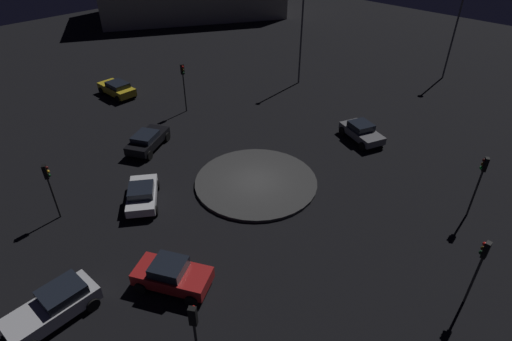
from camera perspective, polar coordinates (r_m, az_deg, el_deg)
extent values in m
plane|color=black|center=(28.98, 0.00, -1.74)|extent=(113.72, 113.72, 0.00)
cylinder|color=#383838|center=(28.92, 0.00, -1.57)|extent=(8.56, 8.56, 0.22)
cube|color=gold|center=(44.13, -18.71, 10.62)|extent=(4.36, 1.96, 0.69)
cube|color=black|center=(43.64, -18.61, 11.19)|extent=(2.20, 1.66, 0.43)
cylinder|color=black|center=(45.17, -20.63, 10.28)|extent=(0.70, 0.24, 0.69)
cylinder|color=black|center=(45.92, -18.69, 11.05)|extent=(0.70, 0.24, 0.69)
cylinder|color=black|center=(42.60, -18.56, 9.30)|extent=(0.70, 0.24, 0.69)
cylinder|color=black|center=(43.40, -16.54, 10.13)|extent=(0.70, 0.24, 0.69)
cube|color=black|center=(33.74, -14.73, 4.01)|extent=(3.54, 4.50, 0.64)
cube|color=black|center=(33.29, -15.08, 4.58)|extent=(2.31, 2.47, 0.42)
cylinder|color=black|center=(35.42, -14.76, 4.92)|extent=(0.53, 0.74, 0.72)
cylinder|color=black|center=(34.60, -12.18, 4.57)|extent=(0.53, 0.74, 0.72)
cylinder|color=black|center=(33.28, -17.21, 2.47)|extent=(0.53, 0.74, 0.72)
cylinder|color=black|center=(32.39, -14.53, 2.04)|extent=(0.53, 0.74, 0.72)
cube|color=slate|center=(34.91, 14.42, 5.05)|extent=(4.31, 3.11, 0.59)
cube|color=black|center=(34.80, 14.34, 6.00)|extent=(2.20, 2.12, 0.51)
cylinder|color=black|center=(34.66, 16.93, 3.84)|extent=(0.73, 0.46, 0.70)
cylinder|color=black|center=(33.59, 14.52, 3.25)|extent=(0.73, 0.46, 0.70)
cylinder|color=black|center=(36.52, 14.21, 5.91)|extent=(0.73, 0.46, 0.70)
cylinder|color=black|center=(35.50, 11.84, 5.40)|extent=(0.73, 0.46, 0.70)
cube|color=red|center=(22.14, -11.46, -14.13)|extent=(4.27, 3.42, 0.71)
cube|color=black|center=(21.74, -11.99, -12.94)|extent=(2.20, 2.17, 0.54)
cylinder|color=black|center=(22.48, -15.70, -15.37)|extent=(0.69, 0.51, 0.66)
cylinder|color=black|center=(23.45, -13.52, -12.31)|extent=(0.69, 0.51, 0.66)
cylinder|color=black|center=(21.43, -8.92, -17.38)|extent=(0.69, 0.51, 0.66)
cylinder|color=black|center=(22.46, -7.04, -14.03)|extent=(0.69, 0.51, 0.66)
cube|color=white|center=(27.90, -15.45, -3.28)|extent=(4.18, 3.73, 0.56)
cube|color=black|center=(27.43, -15.64, -2.68)|extent=(2.26, 2.24, 0.49)
cylinder|color=black|center=(29.32, -16.90, -2.21)|extent=(0.63, 0.55, 0.62)
cylinder|color=black|center=(29.08, -13.45, -1.93)|extent=(0.63, 0.55, 0.62)
cylinder|color=black|center=(27.12, -17.42, -5.67)|extent=(0.63, 0.55, 0.62)
cylinder|color=black|center=(26.86, -13.68, -5.39)|extent=(0.63, 0.55, 0.62)
cube|color=silver|center=(22.57, -26.39, -16.81)|extent=(2.00, 4.28, 0.73)
cube|color=black|center=(22.22, -25.29, -14.98)|extent=(1.67, 2.02, 0.50)
cylinder|color=black|center=(23.30, -30.54, -17.81)|extent=(0.26, 0.70, 0.69)
cylinder|color=black|center=(22.48, -21.64, -16.87)|extent=(0.26, 0.70, 0.69)
cylinder|color=black|center=(23.67, -23.82, -14.34)|extent=(0.26, 0.70, 0.69)
cylinder|color=#2D2D2D|center=(38.72, -9.83, 10.51)|extent=(0.12, 0.12, 3.60)
cube|color=black|center=(37.90, -10.16, 13.62)|extent=(0.29, 0.35, 0.90)
sphere|color=red|center=(37.67, -10.12, 13.94)|extent=(0.20, 0.20, 0.20)
sphere|color=#4C380F|center=(37.77, -10.08, 13.56)|extent=(0.20, 0.20, 0.20)
sphere|color=#0F3819|center=(37.86, -10.04, 13.17)|extent=(0.20, 0.20, 0.20)
cylinder|color=#2D2D2D|center=(28.51, 27.98, -2.86)|extent=(0.12, 0.12, 3.38)
cube|color=black|center=(27.43, 29.15, 0.73)|extent=(0.34, 0.37, 0.90)
sphere|color=#3F0C0C|center=(27.26, 29.02, 1.25)|extent=(0.20, 0.20, 0.20)
sphere|color=#4C380F|center=(27.39, 28.87, 0.78)|extent=(0.20, 0.20, 0.20)
sphere|color=#1EE53F|center=(27.52, 28.71, 0.31)|extent=(0.20, 0.20, 0.20)
cylinder|color=#2D2D2D|center=(22.90, 27.83, -13.28)|extent=(0.12, 0.12, 3.11)
cube|color=black|center=(21.60, 29.24, -9.58)|extent=(0.22, 0.30, 0.90)
sphere|color=red|center=(21.45, 29.08, -8.89)|extent=(0.20, 0.20, 0.20)
sphere|color=#4C380F|center=(21.61, 28.88, -9.42)|extent=(0.20, 0.20, 0.20)
sphere|color=#0F3819|center=(21.78, 28.69, -9.95)|extent=(0.20, 0.20, 0.20)
cube|color=black|center=(16.22, -8.73, -19.30)|extent=(0.37, 0.35, 0.90)
sphere|color=red|center=(16.08, -8.66, -18.32)|extent=(0.20, 0.20, 0.20)
sphere|color=#4C380F|center=(16.30, -8.57, -18.90)|extent=(0.20, 0.20, 0.20)
sphere|color=#0F3819|center=(16.51, -8.49, -19.47)|extent=(0.20, 0.20, 0.20)
cylinder|color=#2D2D2D|center=(28.04, -26.13, -3.45)|extent=(0.12, 0.12, 2.96)
cube|color=black|center=(27.02, -27.14, -0.18)|extent=(0.37, 0.34, 0.90)
sphere|color=#3F0C0C|center=(26.86, -26.99, 0.35)|extent=(0.20, 0.20, 0.20)
sphere|color=yellow|center=(26.99, -26.85, -0.13)|extent=(0.20, 0.20, 0.20)
sphere|color=#0F3819|center=(27.13, -26.70, -0.60)|extent=(0.20, 0.20, 0.20)
cylinder|color=#4C4C51|center=(49.66, 25.58, 16.17)|extent=(0.18, 0.18, 8.64)
cylinder|color=#4C4C51|center=(43.97, 6.25, 17.63)|extent=(0.18, 0.18, 9.33)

